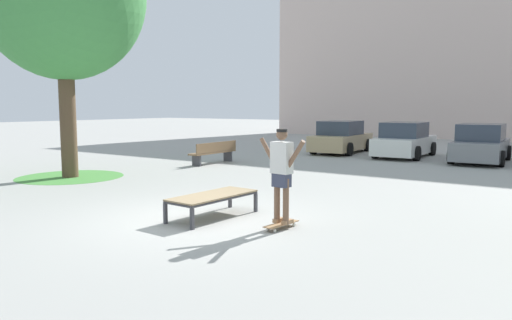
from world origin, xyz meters
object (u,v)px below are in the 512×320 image
Objects in this scene: skate_box at (213,197)px; car_tan at (341,138)px; car_grey at (481,145)px; park_bench at (214,152)px; skateboard at (281,224)px; skater at (282,169)px; car_white at (405,141)px.

car_tan is at bearing 104.31° from skate_box.
car_tan and car_grey have the same top height.
skate_box is 0.81× the size of park_bench.
car_grey reaches higher than skateboard.
skater is at bearing 83.15° from skateboard.
skater is 0.70× the size of park_bench.
park_bench is at bearing 136.22° from skateboard.
car_white is 0.99× the size of car_grey.
car_tan is at bearing 175.43° from car_grey.
skateboard is 13.26m from car_grey.
skater is 13.25m from car_grey.
skateboard is at bearing -69.73° from car_tan.
skateboard is at bearing 0.85° from skate_box.
skate_box is 0.46× the size of car_grey.
car_tan is at bearing 110.27° from skateboard.
car_white is at bearing 98.43° from skater.
skateboard is 14.61m from car_tan.
skate_box is at bearing -179.15° from skateboard.
skate_box is 1.15× the size of skater.
skater is (1.56, 0.02, 0.66)m from skate_box.
skateboard is at bearing -81.57° from car_white.
skateboard is 0.19× the size of car_white.
skateboard is 0.19× the size of car_tan.
skater is 0.39× the size of car_tan.
skater is at bearing -94.61° from car_grey.
park_bench is (-7.23, 6.92, 0.37)m from skateboard.
skate_box is 2.37× the size of skateboard.
skater reaches higher than car_tan.
skateboard is at bearing -94.61° from car_grey.
skater reaches higher than skateboard.
car_grey is (3.06, -0.27, 0.00)m from car_white.
park_bench is (-5.67, 6.95, 0.03)m from skate_box.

